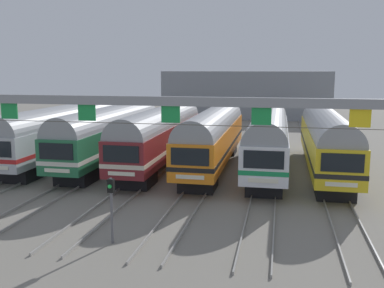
# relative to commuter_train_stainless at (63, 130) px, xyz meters

# --- Properties ---
(ground_plane) EXTENTS (160.00, 160.00, 0.00)m
(ground_plane) POSITION_rel_commuter_train_stainless_xyz_m (10.64, 0.00, -2.69)
(ground_plane) COLOR gray
(track_bed) EXTENTS (22.79, 70.00, 0.15)m
(track_bed) POSITION_rel_commuter_train_stainless_xyz_m (10.64, 17.00, -2.61)
(track_bed) COLOR gray
(track_bed) RESTS_ON ground
(commuter_train_stainless) EXTENTS (2.88, 18.06, 5.05)m
(commuter_train_stainless) POSITION_rel_commuter_train_stainless_xyz_m (0.00, 0.00, 0.00)
(commuter_train_stainless) COLOR #B2B5BA
(commuter_train_stainless) RESTS_ON ground
(commuter_train_green) EXTENTS (2.88, 18.06, 4.77)m
(commuter_train_green) POSITION_rel_commuter_train_stainless_xyz_m (4.26, -0.00, -0.00)
(commuter_train_green) COLOR #236B42
(commuter_train_green) RESTS_ON ground
(commuter_train_maroon) EXTENTS (2.88, 18.06, 4.77)m
(commuter_train_maroon) POSITION_rel_commuter_train_stainless_xyz_m (8.51, -0.00, -0.00)
(commuter_train_maroon) COLOR maroon
(commuter_train_maroon) RESTS_ON ground
(commuter_train_orange) EXTENTS (2.88, 18.06, 5.05)m
(commuter_train_orange) POSITION_rel_commuter_train_stainless_xyz_m (12.77, 0.00, 0.00)
(commuter_train_orange) COLOR orange
(commuter_train_orange) RESTS_ON ground
(commuter_train_white) EXTENTS (2.88, 18.06, 5.05)m
(commuter_train_white) POSITION_rel_commuter_train_stainless_xyz_m (17.03, 0.00, 0.00)
(commuter_train_white) COLOR white
(commuter_train_white) RESTS_ON ground
(commuter_train_yellow) EXTENTS (2.88, 18.06, 4.77)m
(commuter_train_yellow) POSITION_rel_commuter_train_stainless_xyz_m (21.28, -0.00, -0.00)
(commuter_train_yellow) COLOR gold
(commuter_train_yellow) RESTS_ON ground
(catenary_gantry) EXTENTS (26.52, 0.44, 6.97)m
(catenary_gantry) POSITION_rel_commuter_train_stainless_xyz_m (10.64, -13.50, 2.68)
(catenary_gantry) COLOR gray
(catenary_gantry) RESTS_ON ground
(yard_signal_mast) EXTENTS (0.28, 0.35, 3.02)m
(yard_signal_mast) POSITION_rel_commuter_train_stainless_xyz_m (10.64, -15.94, -0.58)
(yard_signal_mast) COLOR #59595E
(yard_signal_mast) RESTS_ON ground
(maintenance_building) EXTENTS (26.29, 10.00, 7.44)m
(maintenance_building) POSITION_rel_commuter_train_stainless_xyz_m (12.34, 38.88, 1.03)
(maintenance_building) COLOR gray
(maintenance_building) RESTS_ON ground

